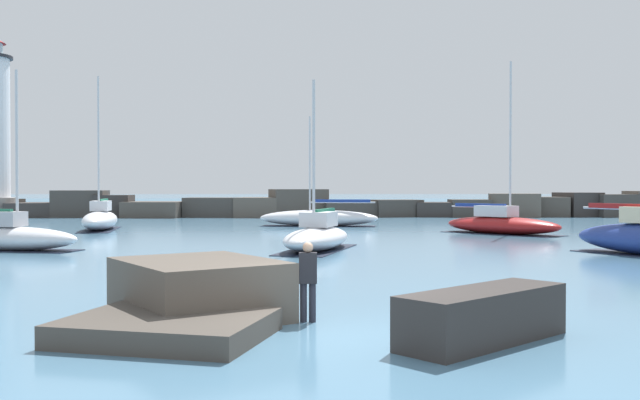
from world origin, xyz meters
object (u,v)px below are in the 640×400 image
Objects in this scene: sailboat_moored_3 at (501,224)px; sailboat_moored_5 at (317,236)px; sailboat_moored_1 at (319,218)px; person_on_rocks at (308,278)px; sailboat_moored_4 at (100,219)px; sailboat_moored_0 at (6,236)px.

sailboat_moored_5 is at bearing -135.93° from sailboat_moored_3.
sailboat_moored_1 is at bearing 88.74° from sailboat_moored_5.
sailboat_moored_4 is at bearing 112.71° from person_on_rocks.
sailboat_moored_4 is at bearing -163.59° from sailboat_moored_1.
person_on_rocks is (12.97, -16.70, 0.27)m from sailboat_moored_0.
sailboat_moored_3 reaches higher than person_on_rocks.
person_on_rocks is at bearing -52.16° from sailboat_moored_0.
sailboat_moored_1 is 5.35× the size of person_on_rocks.
sailboat_moored_5 is 4.54× the size of person_on_rocks.
sailboat_moored_0 reaches higher than sailboat_moored_5.
sailboat_moored_1 is (13.83, 19.11, -0.03)m from sailboat_moored_0.
sailboat_moored_3 is at bearing -39.46° from sailboat_moored_1.
sailboat_moored_5 is at bearing -91.26° from sailboat_moored_1.
person_on_rocks is at bearing -67.29° from sailboat_moored_4.
sailboat_moored_5 is (13.69, -15.07, -0.12)m from sailboat_moored_4.
sailboat_moored_0 is 0.78× the size of sailboat_moored_3.
sailboat_moored_0 is 23.59m from sailboat_moored_1.
sailboat_moored_3 is 1.03× the size of sailboat_moored_4.
sailboat_moored_3 reaches higher than sailboat_moored_4.
sailboat_moored_1 reaches higher than person_on_rocks.
sailboat_moored_3 reaches higher than sailboat_moored_1.
sailboat_moored_0 is 4.83× the size of person_on_rocks.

